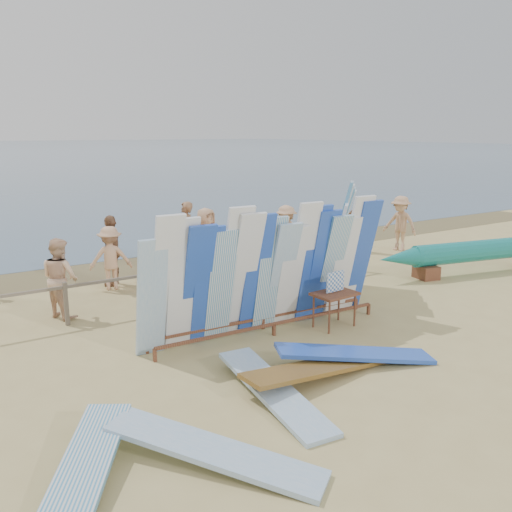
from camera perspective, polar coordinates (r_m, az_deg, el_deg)
ground at (r=9.72m, az=-3.05°, el=-10.21°), size 160.00×160.00×0.00m
wet_sand_strip at (r=16.07m, az=-15.90°, el=-1.30°), size 40.00×2.60×0.01m
fence at (r=12.07m, az=-10.18°, el=-2.57°), size 12.08×0.08×0.90m
main_surfboard_rack at (r=10.33m, az=1.38°, el=-1.98°), size 5.15×0.91×2.58m
side_surfboard_rack at (r=12.90m, az=8.41°, el=1.29°), size 2.17×2.18×2.76m
outrigger_canoe at (r=16.14m, az=22.54°, el=0.41°), size 6.45×1.90×0.92m
vendor_table at (r=10.95m, az=8.24°, el=-5.50°), size 0.90×0.67×1.14m
flat_board_a at (r=6.84m, az=-4.44°, el=-21.03°), size 2.05×2.50×0.35m
flat_board_d at (r=9.43m, az=10.39°, el=-11.17°), size 2.70×1.53×0.40m
flat_board_e at (r=6.64m, az=-17.99°, el=-22.88°), size 1.90×2.58×0.36m
flat_board_b at (r=8.23m, az=1.82°, el=-14.70°), size 0.81×2.74×0.25m
flat_board_c at (r=8.84m, az=6.42°, el=-12.74°), size 2.72×0.75×0.37m
beach_chair_left at (r=13.05m, az=-6.42°, el=-2.88°), size 0.74×0.76×0.94m
beach_chair_right at (r=13.52m, az=-3.65°, el=-2.45°), size 0.61×0.62×0.80m
stroller at (r=13.81m, az=-6.60°, el=-1.55°), size 0.51×0.71×0.95m
beachgoer_5 at (r=15.19m, az=-9.33°, el=1.22°), size 1.45×0.51×1.55m
beachgoer_extra_0 at (r=18.31m, az=14.92°, el=3.34°), size 0.76×1.24×1.79m
beachgoer_6 at (r=14.78m, az=-5.27°, el=1.56°), size 0.99×0.71×1.83m
beachgoer_4 at (r=14.12m, az=-14.91°, el=0.58°), size 0.91×1.14×1.80m
beachgoer_10 at (r=17.81m, az=10.73°, el=3.23°), size 0.88×1.12×1.76m
beachgoer_3 at (r=13.77m, az=-15.07°, el=-0.20°), size 1.10×0.70×1.58m
beachgoer_2 at (r=12.02m, az=-19.92°, el=-2.17°), size 0.68×0.91×1.69m
beachgoer_8 at (r=14.35m, az=2.98°, el=0.81°), size 0.86×0.59×1.61m
beachgoer_7 at (r=15.88m, az=-7.39°, el=2.36°), size 0.68×0.77×1.86m
beachgoer_9 at (r=16.19m, az=3.20°, el=2.37°), size 0.47×1.10×1.70m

